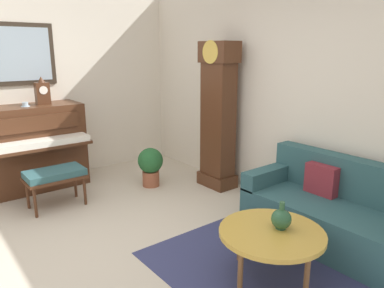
{
  "coord_description": "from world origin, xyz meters",
  "views": [
    {
      "loc": [
        2.98,
        -1.29,
        1.9
      ],
      "look_at": [
        -0.15,
        1.18,
        0.88
      ],
      "focal_mm": 34.15,
      "sensor_mm": 36.0,
      "label": 1
    }
  ],
  "objects_px": {
    "couch": "(341,215)",
    "potted_plant": "(151,164)",
    "piano_bench": "(55,176)",
    "coffee_table": "(272,234)",
    "piano": "(30,148)",
    "grandfather_clock": "(218,120)",
    "teacup": "(25,105)",
    "mantel_clock": "(42,92)",
    "green_jug": "(281,219)"
  },
  "relations": [
    {
      "from": "piano",
      "to": "couch",
      "type": "relative_size",
      "value": 0.76
    },
    {
      "from": "piano_bench",
      "to": "potted_plant",
      "type": "xyz_separation_m",
      "value": [
        0.11,
        1.31,
        -0.08
      ]
    },
    {
      "from": "couch",
      "to": "mantel_clock",
      "type": "relative_size",
      "value": 5.0
    },
    {
      "from": "piano_bench",
      "to": "couch",
      "type": "bearing_deg",
      "value": 35.87
    },
    {
      "from": "mantel_clock",
      "to": "potted_plant",
      "type": "distance_m",
      "value": 1.79
    },
    {
      "from": "coffee_table",
      "to": "teacup",
      "type": "bearing_deg",
      "value": -163.83
    },
    {
      "from": "piano",
      "to": "potted_plant",
      "type": "distance_m",
      "value": 1.68
    },
    {
      "from": "grandfather_clock",
      "to": "potted_plant",
      "type": "distance_m",
      "value": 1.15
    },
    {
      "from": "coffee_table",
      "to": "green_jug",
      "type": "distance_m",
      "value": 0.15
    },
    {
      "from": "grandfather_clock",
      "to": "green_jug",
      "type": "height_order",
      "value": "grandfather_clock"
    },
    {
      "from": "piano",
      "to": "coffee_table",
      "type": "xyz_separation_m",
      "value": [
        3.46,
        0.98,
        -0.18
      ]
    },
    {
      "from": "grandfather_clock",
      "to": "potted_plant",
      "type": "xyz_separation_m",
      "value": [
        -0.58,
        -0.76,
        -0.64
      ]
    },
    {
      "from": "piano",
      "to": "mantel_clock",
      "type": "height_order",
      "value": "mantel_clock"
    },
    {
      "from": "piano",
      "to": "green_jug",
      "type": "xyz_separation_m",
      "value": [
        3.48,
        1.07,
        -0.06
      ]
    },
    {
      "from": "piano_bench",
      "to": "mantel_clock",
      "type": "bearing_deg",
      "value": 167.09
    },
    {
      "from": "grandfather_clock",
      "to": "coffee_table",
      "type": "relative_size",
      "value": 2.31
    },
    {
      "from": "piano_bench",
      "to": "couch",
      "type": "xyz_separation_m",
      "value": [
        2.67,
        1.93,
        -0.09
      ]
    },
    {
      "from": "coffee_table",
      "to": "teacup",
      "type": "height_order",
      "value": "teacup"
    },
    {
      "from": "piano_bench",
      "to": "potted_plant",
      "type": "bearing_deg",
      "value": 85.23
    },
    {
      "from": "piano",
      "to": "teacup",
      "type": "xyz_separation_m",
      "value": [
        0.07,
        -0.01,
        0.6
      ]
    },
    {
      "from": "piano_bench",
      "to": "couch",
      "type": "relative_size",
      "value": 0.37
    },
    {
      "from": "piano",
      "to": "couch",
      "type": "xyz_separation_m",
      "value": [
        3.51,
        1.99,
        -0.28
      ]
    },
    {
      "from": "piano",
      "to": "teacup",
      "type": "relative_size",
      "value": 12.41
    },
    {
      "from": "teacup",
      "to": "mantel_clock",
      "type": "bearing_deg",
      "value": 104.48
    },
    {
      "from": "piano",
      "to": "couch",
      "type": "bearing_deg",
      "value": 29.54
    },
    {
      "from": "piano",
      "to": "coffee_table",
      "type": "distance_m",
      "value": 3.6
    },
    {
      "from": "piano",
      "to": "potted_plant",
      "type": "height_order",
      "value": "piano"
    },
    {
      "from": "grandfather_clock",
      "to": "couch",
      "type": "xyz_separation_m",
      "value": [
        1.98,
        -0.14,
        -0.65
      ]
    },
    {
      "from": "green_jug",
      "to": "potted_plant",
      "type": "relative_size",
      "value": 0.43
    },
    {
      "from": "potted_plant",
      "to": "piano_bench",
      "type": "bearing_deg",
      "value": -94.77
    },
    {
      "from": "couch",
      "to": "piano_bench",
      "type": "bearing_deg",
      "value": -144.13
    },
    {
      "from": "piano_bench",
      "to": "grandfather_clock",
      "type": "bearing_deg",
      "value": 71.58
    },
    {
      "from": "couch",
      "to": "potted_plant",
      "type": "height_order",
      "value": "couch"
    },
    {
      "from": "couch",
      "to": "potted_plant",
      "type": "distance_m",
      "value": 2.64
    },
    {
      "from": "coffee_table",
      "to": "potted_plant",
      "type": "distance_m",
      "value": 2.55
    },
    {
      "from": "piano_bench",
      "to": "mantel_clock",
      "type": "distance_m",
      "value": 1.27
    },
    {
      "from": "piano_bench",
      "to": "potted_plant",
      "type": "height_order",
      "value": "potted_plant"
    },
    {
      "from": "coffee_table",
      "to": "teacup",
      "type": "distance_m",
      "value": 3.62
    },
    {
      "from": "piano_bench",
      "to": "coffee_table",
      "type": "xyz_separation_m",
      "value": [
        2.63,
        0.92,
        0.01
      ]
    },
    {
      "from": "piano",
      "to": "couch",
      "type": "height_order",
      "value": "piano"
    },
    {
      "from": "piano",
      "to": "coffee_table",
      "type": "relative_size",
      "value": 1.64
    },
    {
      "from": "grandfather_clock",
      "to": "potted_plant",
      "type": "bearing_deg",
      "value": -127.37
    },
    {
      "from": "piano",
      "to": "mantel_clock",
      "type": "relative_size",
      "value": 3.79
    },
    {
      "from": "piano",
      "to": "piano_bench",
      "type": "distance_m",
      "value": 0.86
    },
    {
      "from": "teacup",
      "to": "piano",
      "type": "bearing_deg",
      "value": 172.66
    },
    {
      "from": "coffee_table",
      "to": "green_jug",
      "type": "relative_size",
      "value": 3.67
    },
    {
      "from": "grandfather_clock",
      "to": "coffee_table",
      "type": "distance_m",
      "value": 2.32
    },
    {
      "from": "piano_bench",
      "to": "grandfather_clock",
      "type": "height_order",
      "value": "grandfather_clock"
    },
    {
      "from": "piano_bench",
      "to": "coffee_table",
      "type": "bearing_deg",
      "value": 19.31
    },
    {
      "from": "grandfather_clock",
      "to": "teacup",
      "type": "bearing_deg",
      "value": -124.32
    }
  ]
}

